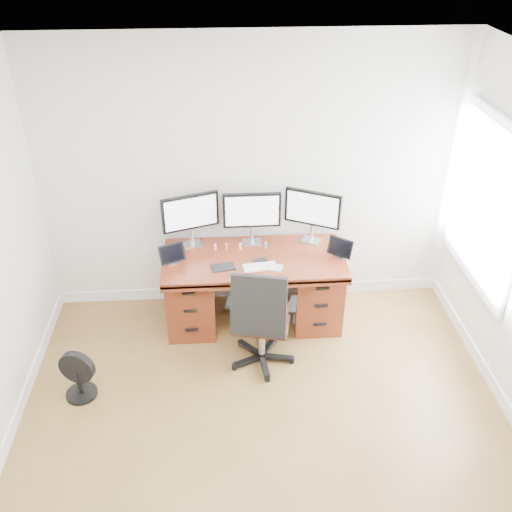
{
  "coord_description": "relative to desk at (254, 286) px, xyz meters",
  "views": [
    {
      "loc": [
        -0.29,
        -2.71,
        3.58
      ],
      "look_at": [
        0.0,
        1.5,
        0.95
      ],
      "focal_mm": 40.0,
      "sensor_mm": 36.0,
      "label": 1
    }
  ],
  "objects": [
    {
      "name": "floor_fan",
      "position": [
        -1.53,
        -0.95,
        -0.18
      ],
      "size": [
        0.31,
        0.26,
        0.45
      ],
      "rotation": [
        0.0,
        0.0,
        -0.3
      ],
      "color": "black",
      "rests_on": "ground"
    },
    {
      "name": "figurine_blue",
      "position": [
        0.12,
        0.12,
        0.39
      ],
      "size": [
        0.03,
        0.03,
        0.07
      ],
      "color": "#6A9AE6",
      "rests_on": "desk"
    },
    {
      "name": "ground",
      "position": [
        0.0,
        -1.83,
        -0.4
      ],
      "size": [
        4.5,
        4.5,
        0.0
      ],
      "primitive_type": "plane",
      "color": "brown",
      "rests_on": "ground"
    },
    {
      "name": "figurine_pink",
      "position": [
        -0.36,
        0.12,
        0.39
      ],
      "size": [
        0.03,
        0.03,
        0.07
      ],
      "color": "pink",
      "rests_on": "desk"
    },
    {
      "name": "tablet_left",
      "position": [
        -0.75,
        -0.08,
        0.43
      ],
      "size": [
        0.25,
        0.16,
        0.19
      ],
      "rotation": [
        0.0,
        0.0,
        0.43
      ],
      "color": "silver",
      "rests_on": "desk"
    },
    {
      "name": "monitor_right",
      "position": [
        0.58,
        0.24,
        0.68
      ],
      "size": [
        0.51,
        0.28,
        0.53
      ],
      "rotation": [
        0.0,
        0.0,
        -0.47
      ],
      "color": "silver",
      "rests_on": "desk"
    },
    {
      "name": "keyboard",
      "position": [
        0.04,
        -0.21,
        0.36
      ],
      "size": [
        0.32,
        0.17,
        0.01
      ],
      "primitive_type": "cube",
      "rotation": [
        0.0,
        0.0,
        0.12
      ],
      "color": "white",
      "rests_on": "desk"
    },
    {
      "name": "back_wall",
      "position": [
        0.0,
        0.42,
        0.95
      ],
      "size": [
        4.0,
        0.1,
        2.7
      ],
      "primitive_type": "cube",
      "color": "silver",
      "rests_on": "ground"
    },
    {
      "name": "office_chair",
      "position": [
        0.02,
        -0.66,
        -0.06
      ],
      "size": [
        0.66,
        0.66,
        1.05
      ],
      "rotation": [
        0.0,
        0.0,
        -0.21
      ],
      "color": "black",
      "rests_on": "ground"
    },
    {
      "name": "tablet_right",
      "position": [
        0.8,
        -0.08,
        0.43
      ],
      "size": [
        0.23,
        0.2,
        0.19
      ],
      "rotation": [
        0.0,
        0.0,
        -0.64
      ],
      "color": "silver",
      "rests_on": "desk"
    },
    {
      "name": "trackpad",
      "position": [
        0.18,
        -0.23,
        0.35
      ],
      "size": [
        0.15,
        0.15,
        0.01
      ],
      "primitive_type": "cube",
      "rotation": [
        0.0,
        0.0,
        -0.35
      ],
      "color": "silver",
      "rests_on": "desk"
    },
    {
      "name": "desk",
      "position": [
        0.0,
        0.0,
        0.0
      ],
      "size": [
        1.7,
        0.8,
        0.75
      ],
      "color": "#5D2312",
      "rests_on": "ground"
    },
    {
      "name": "drawing_tablet",
      "position": [
        -0.29,
        -0.19,
        0.35
      ],
      "size": [
        0.23,
        0.17,
        0.01
      ],
      "primitive_type": "cube",
      "rotation": [
        0.0,
        0.0,
        0.19
      ],
      "color": "black",
      "rests_on": "desk"
    },
    {
      "name": "phone",
      "position": [
        0.05,
        -0.09,
        0.35
      ],
      "size": [
        0.15,
        0.1,
        0.01
      ],
      "primitive_type": "cube",
      "rotation": [
        0.0,
        0.0,
        0.29
      ],
      "color": "black",
      "rests_on": "desk"
    },
    {
      "name": "monitor_left",
      "position": [
        -0.58,
        0.24,
        0.68
      ],
      "size": [
        0.53,
        0.21,
        0.53
      ],
      "rotation": [
        0.0,
        0.0,
        0.33
      ],
      "color": "silver",
      "rests_on": "desk"
    },
    {
      "name": "monitor_center",
      "position": [
        0.0,
        0.24,
        0.68
      ],
      "size": [
        0.55,
        0.14,
        0.53
      ],
      "rotation": [
        0.0,
        0.0,
        0.0
      ],
      "color": "silver",
      "rests_on": "desk"
    },
    {
      "name": "figurine_orange",
      "position": [
        -0.25,
        0.12,
        0.39
      ],
      "size": [
        0.03,
        0.03,
        0.07
      ],
      "color": "#F2723F",
      "rests_on": "desk"
    },
    {
      "name": "figurine_yellow",
      "position": [
        -0.12,
        0.12,
        0.39
      ],
      "size": [
        0.03,
        0.03,
        0.07
      ],
      "color": "#DFB173",
      "rests_on": "desk"
    }
  ]
}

